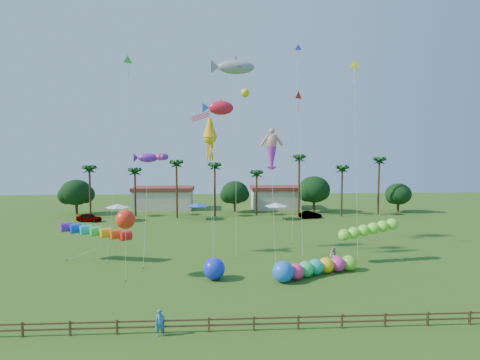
{
  "coord_description": "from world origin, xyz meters",
  "views": [
    {
      "loc": [
        -2.34,
        -30.14,
        11.81
      ],
      "look_at": [
        0.0,
        10.0,
        9.0
      ],
      "focal_mm": 28.0,
      "sensor_mm": 36.0,
      "label": 1
    }
  ],
  "objects": [
    {
      "name": "fish_kite",
      "position": [
        -2.01,
        12.37,
        16.97
      ],
      "size": [
        4.36,
        5.14,
        17.86
      ],
      "color": "red",
      "rests_on": "ground"
    },
    {
      "name": "tent_row",
      "position": [
        -6.0,
        36.33,
        2.75
      ],
      "size": [
        31.0,
        4.0,
        0.6
      ],
      "color": "white",
      "rests_on": "ground"
    },
    {
      "name": "spectator_b",
      "position": [
        9.97,
        8.64,
        0.91
      ],
      "size": [
        1.02,
        1.11,
        1.82
      ],
      "primitive_type": "imported",
      "rotation": [
        0.0,
        0.0,
        -1.09
      ],
      "color": "#AF9492",
      "rests_on": "ground"
    },
    {
      "name": "squid_kite",
      "position": [
        -3.32,
        14.67,
        13.69
      ],
      "size": [
        1.98,
        4.36,
        16.15
      ],
      "color": "yellow",
      "rests_on": "ground"
    },
    {
      "name": "green_worm",
      "position": [
        11.15,
        8.79,
        3.11
      ],
      "size": [
        10.58,
        1.97,
        3.87
      ],
      "color": "#75F536",
      "rests_on": "ground"
    },
    {
      "name": "car_b",
      "position": [
        14.49,
        36.93,
        0.67
      ],
      "size": [
        4.28,
        2.23,
        1.34
      ],
      "primitive_type": "imported",
      "rotation": [
        0.0,
        0.0,
        1.78
      ],
      "color": "#4C4C54",
      "rests_on": "ground"
    },
    {
      "name": "blue_ball",
      "position": [
        -2.78,
        4.41,
        1.03
      ],
      "size": [
        2.06,
        2.06,
        2.06
      ],
      "primitive_type": "sphere",
      "color": "#1933E3",
      "rests_on": "ground"
    },
    {
      "name": "delta_kite_yellow",
      "position": [
        13.41,
        12.92,
        21.68
      ],
      "size": [
        1.34,
        3.83,
        22.68
      ],
      "color": "yellow",
      "rests_on": "ground"
    },
    {
      "name": "fence",
      "position": [
        0.0,
        -6.0,
        0.61
      ],
      "size": [
        36.12,
        0.12,
        1.0
      ],
      "color": "brown",
      "rests_on": "ground"
    },
    {
      "name": "lobster_kite",
      "position": [
        -10.3,
        12.87,
        11.38
      ],
      "size": [
        4.39,
        6.37,
        12.15
      ],
      "color": "purple",
      "rests_on": "ground"
    },
    {
      "name": "buildings_row",
      "position": [
        -3.09,
        50.0,
        2.0
      ],
      "size": [
        35.0,
        7.0,
        4.0
      ],
      "color": "beige",
      "rests_on": "ground"
    },
    {
      "name": "shark_kite",
      "position": [
        -0.04,
        17.92,
        22.76
      ],
      "size": [
        6.44,
        8.37,
        23.87
      ],
      "color": "gray",
      "rests_on": "ground"
    },
    {
      "name": "car_a",
      "position": [
        -24.89,
        35.86,
        0.73
      ],
      "size": [
        4.5,
        2.48,
        1.45
      ],
      "primitive_type": "imported",
      "rotation": [
        0.0,
        0.0,
        1.38
      ],
      "color": "#4C4C54",
      "rests_on": "ground"
    },
    {
      "name": "delta_kite_red",
      "position": [
        7.37,
        14.93,
        18.48
      ],
      "size": [
        1.18,
        4.25,
        19.41
      ],
      "color": "red",
      "rests_on": "ground"
    },
    {
      "name": "tree_line",
      "position": [
        3.57,
        44.0,
        4.28
      ],
      "size": [
        69.46,
        8.91,
        11.0
      ],
      "color": "#3A2819",
      "rests_on": "ground"
    },
    {
      "name": "rainbow_tube",
      "position": [
        -14.44,
        10.61,
        2.93
      ],
      "size": [
        8.6,
        4.31,
        3.48
      ],
      "color": "red",
      "rests_on": "ground"
    },
    {
      "name": "orange_ball_kite",
      "position": [
        -11.06,
        5.16,
        5.67
      ],
      "size": [
        1.97,
        1.97,
        6.59
      ],
      "color": "#FF2E14",
      "rests_on": "ground"
    },
    {
      "name": "merman_kite",
      "position": [
        3.63,
        11.46,
        12.01
      ],
      "size": [
        1.99,
        4.81,
        14.29
      ],
      "color": "#DC8B7D",
      "rests_on": "ground"
    },
    {
      "name": "spectator_a",
      "position": [
        -6.16,
        -6.37,
        0.88
      ],
      "size": [
        0.73,
        0.57,
        1.75
      ],
      "primitive_type": "imported",
      "rotation": [
        0.0,
        0.0,
        0.27
      ],
      "color": "teal",
      "rests_on": "ground"
    },
    {
      "name": "ground",
      "position": [
        0.0,
        0.0,
        0.0
      ],
      "size": [
        160.0,
        160.0,
        0.0
      ],
      "primitive_type": "plane",
      "color": "#285116",
      "rests_on": "ground"
    },
    {
      "name": "delta_kite_green",
      "position": [
        -12.68,
        14.17,
        22.1
      ],
      "size": [
        2.42,
        4.52,
        23.15
      ],
      "color": "#3DD532",
      "rests_on": "ground"
    },
    {
      "name": "caterpillar_inflatable",
      "position": [
        6.71,
        4.8,
        0.83
      ],
      "size": [
        9.35,
        5.17,
        1.98
      ],
      "rotation": [
        0.0,
        0.0,
        0.42
      ],
      "color": "#D63875",
      "rests_on": "ground"
    },
    {
      "name": "delta_kite_blue",
      "position": [
        8.57,
        21.24,
        25.32
      ],
      "size": [
        1.9,
        3.85,
        26.75
      ],
      "color": "#1721CF",
      "rests_on": "ground"
    }
  ]
}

